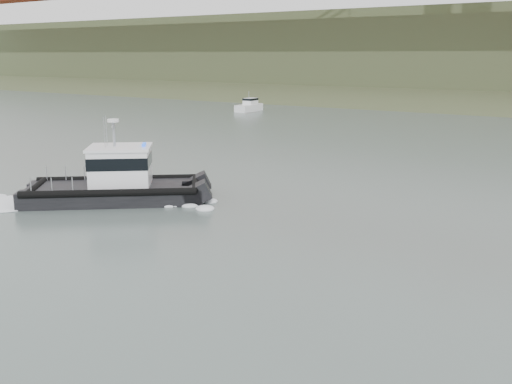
% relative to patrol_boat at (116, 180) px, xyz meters
% --- Properties ---
extents(ground, '(400.00, 400.00, 0.00)m').
position_rel_patrol_boat_xyz_m(ground, '(9.42, -8.96, -1.25)').
color(ground, '#51605A').
rests_on(ground, ground).
extents(patrol_boat, '(10.42, 9.34, 5.01)m').
position_rel_patrol_boat_xyz_m(patrol_boat, '(0.00, 0.00, 0.00)').
color(patrol_boat, black).
rests_on(patrol_boat, ground).
extents(motorboat, '(2.20, 5.72, 3.09)m').
position_rel_patrol_boat_xyz_m(motorboat, '(-23.96, 50.46, -0.48)').
color(motorboat, white).
rests_on(motorboat, ground).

